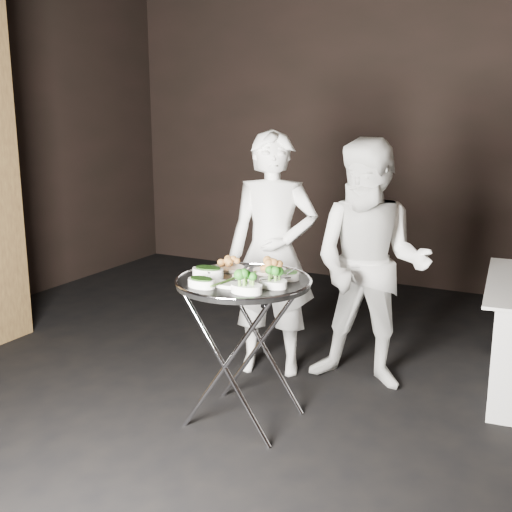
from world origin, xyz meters
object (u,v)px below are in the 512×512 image
at_px(serving_tray, 244,281).
at_px(tray_stand, 244,344).
at_px(waiter_right, 370,266).
at_px(waiter_left, 273,254).

bearing_deg(serving_tray, tray_stand, 180.00).
bearing_deg(waiter_right, serving_tray, -124.07).
bearing_deg(serving_tray, waiter_right, 60.04).
xyz_separation_m(tray_stand, waiter_right, (0.47, 0.82, 0.33)).
bearing_deg(waiter_right, waiter_left, -177.49).
distance_m(waiter_left, waiter_right, 0.66).
distance_m(tray_stand, waiter_right, 1.00).
height_order(tray_stand, waiter_right, waiter_right).
bearing_deg(tray_stand, serving_tray, 0.00).
xyz_separation_m(serving_tray, waiter_left, (-0.18, 0.74, -0.02)).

